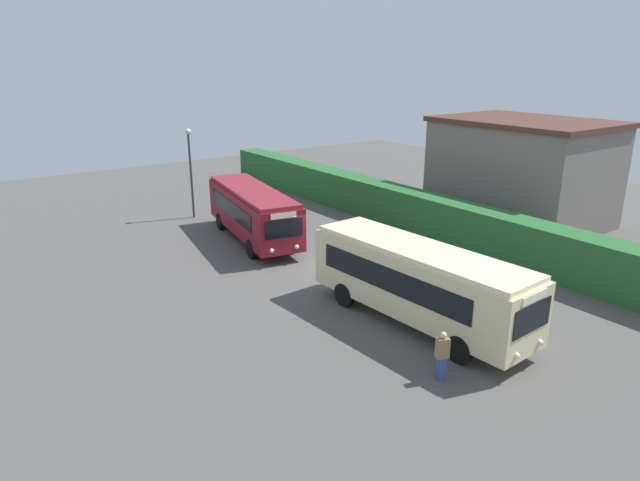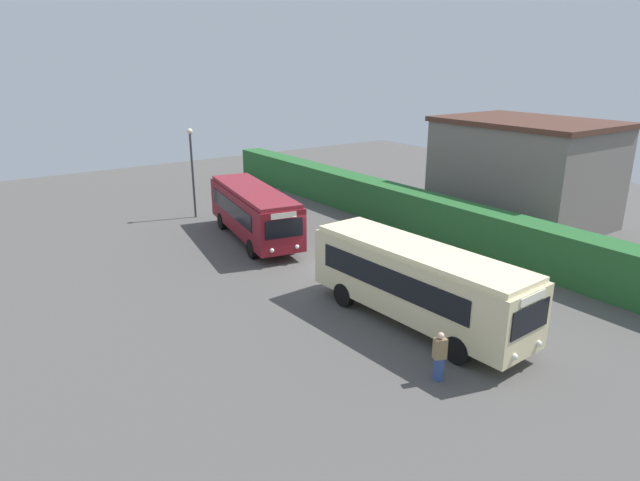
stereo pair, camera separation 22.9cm
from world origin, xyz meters
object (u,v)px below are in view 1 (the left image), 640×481
(bus_cream, at_px, (419,280))
(person_left, at_px, (470,290))
(person_center, at_px, (442,355))
(lamppost, at_px, (190,163))
(bus_maroon, at_px, (253,211))

(bus_cream, xyz_separation_m, person_left, (0.46, 2.57, -0.92))
(person_center, bearing_deg, lamppost, -163.49)
(person_left, bearing_deg, bus_maroon, 46.37)
(bus_cream, distance_m, person_left, 2.77)
(bus_maroon, height_order, person_center, bus_maroon)
(bus_cream, relative_size, lamppost, 1.70)
(bus_maroon, distance_m, person_left, 13.58)
(bus_maroon, xyz_separation_m, person_center, (16.20, -2.31, -0.83))
(bus_maroon, height_order, bus_cream, bus_cream)
(lamppost, bearing_deg, person_left, 9.66)
(person_left, relative_size, person_center, 0.99)
(person_center, distance_m, lamppost, 22.82)
(person_center, bearing_deg, bus_cream, 165.94)
(bus_maroon, relative_size, lamppost, 1.66)
(bus_maroon, xyz_separation_m, lamppost, (-6.41, -0.81, 1.83))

